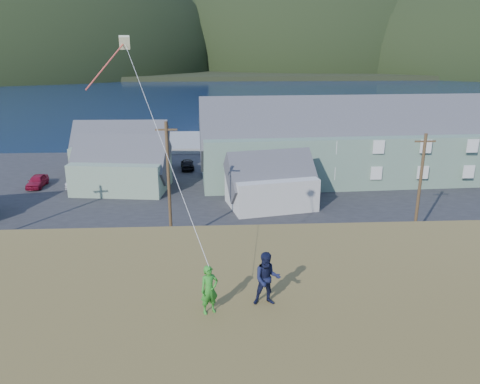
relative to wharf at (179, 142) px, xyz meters
name	(u,v)px	position (x,y,z in m)	size (l,w,h in m)	color
ground	(222,253)	(6.00, -40.00, -0.45)	(900.00, 900.00, 0.00)	#0A1638
grass_strip	(222,264)	(6.00, -42.00, -0.40)	(110.00, 8.00, 0.10)	#4C3D19
waterfront_lot	(219,187)	(6.00, -23.00, -0.39)	(72.00, 36.00, 0.12)	#28282B
wharf	(179,142)	(0.00, 0.00, 0.00)	(26.00, 14.00, 0.90)	gray
far_shore	(214,64)	(6.00, 290.00, 0.55)	(900.00, 320.00, 2.00)	black
far_hills	(269,65)	(41.59, 239.38, 1.55)	(760.00, 265.00, 143.00)	black
lodge	(347,142)	(20.56, -21.03, 4.03)	(33.47, 10.82, 11.63)	slate
shed_palegreen_near	(121,166)	(-4.32, -23.69, 2.27)	(10.65, 7.48, 7.22)	gray
shed_white	(271,182)	(10.90, -29.82, 2.08)	(9.19, 7.01, 6.59)	beige
shed_palegreen_far	(121,149)	(-5.76, -15.89, 2.46)	(11.49, 6.77, 7.64)	gray
utility_poles	(174,187)	(2.48, -38.50, 4.33)	(35.63, 0.24, 9.69)	#47331E
parked_cars	(116,171)	(-6.02, -18.54, 0.40)	(17.81, 12.40, 1.57)	beige
kite_flyer_green	(209,290)	(5.36, -59.71, 7.53)	(0.57, 0.37, 1.56)	#2B8825
kite_flyer_navy	(267,279)	(7.16, -59.31, 7.63)	(0.85, 0.66, 1.76)	#131836
kite_rig	(123,49)	(1.71, -50.98, 14.43)	(2.46, 4.81, 11.70)	beige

